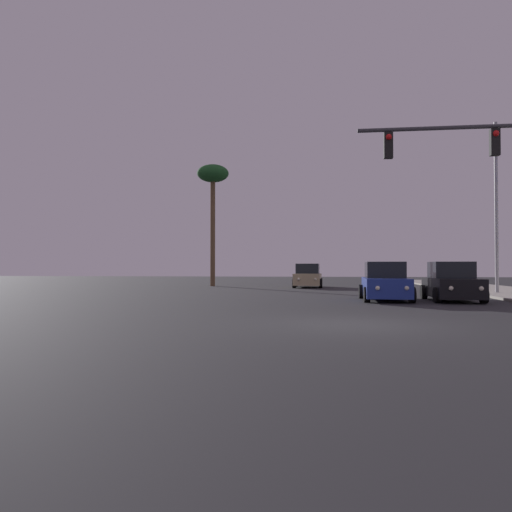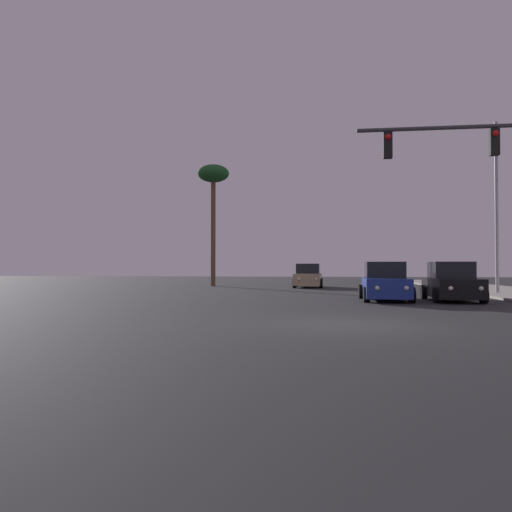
% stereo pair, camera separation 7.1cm
% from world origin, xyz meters
% --- Properties ---
extents(ground_plane, '(120.00, 120.00, 0.00)m').
position_xyz_m(ground_plane, '(0.00, 0.00, 0.00)').
color(ground_plane, '#28282B').
extents(car_tan, '(2.04, 4.34, 1.68)m').
position_xyz_m(car_tan, '(-1.75, 22.75, 0.76)').
color(car_tan, tan).
rests_on(car_tan, ground).
extents(car_blue, '(2.04, 4.34, 1.68)m').
position_xyz_m(car_blue, '(1.92, 9.33, 0.76)').
color(car_blue, navy).
rests_on(car_blue, ground).
extents(car_black, '(2.04, 4.34, 1.68)m').
position_xyz_m(car_black, '(4.71, 9.39, 0.76)').
color(car_black, black).
rests_on(car_black, ground).
extents(traffic_light_mast, '(7.12, 0.36, 6.50)m').
position_xyz_m(traffic_light_mast, '(5.43, 4.75, 4.72)').
color(traffic_light_mast, '#38383D').
rests_on(traffic_light_mast, sidewalk_right).
extents(street_lamp, '(1.74, 0.24, 9.00)m').
position_xyz_m(street_lamp, '(8.22, 14.72, 5.12)').
color(street_lamp, '#99999E').
rests_on(street_lamp, sidewalk_right).
extents(palm_tree_mid, '(2.40, 2.40, 9.20)m').
position_xyz_m(palm_tree_mid, '(-8.93, 24.00, 7.99)').
color(palm_tree_mid, brown).
rests_on(palm_tree_mid, ground).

